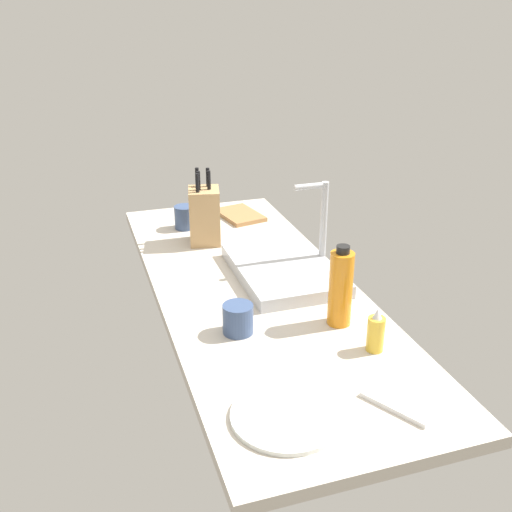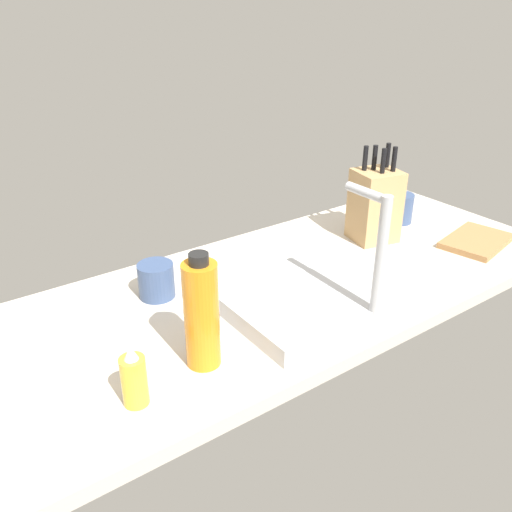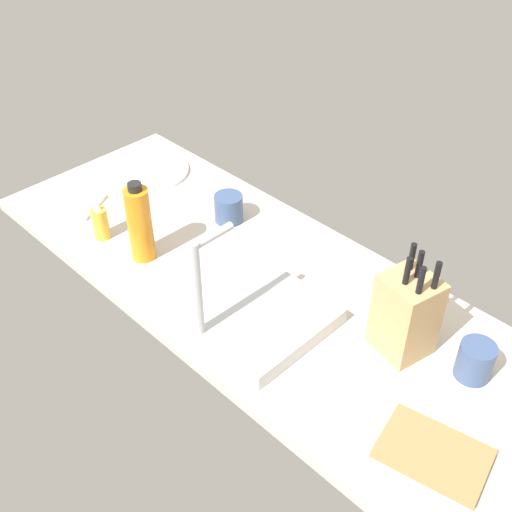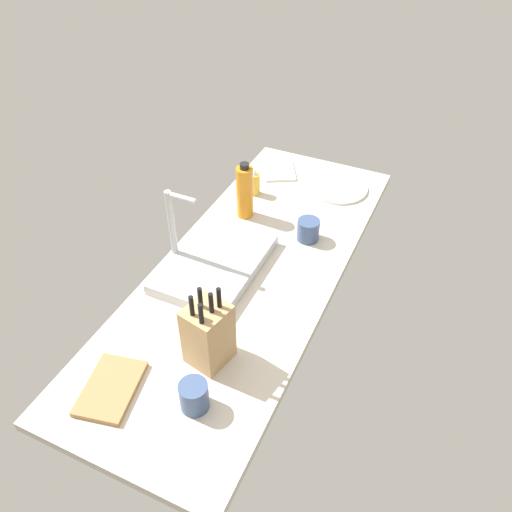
# 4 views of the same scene
# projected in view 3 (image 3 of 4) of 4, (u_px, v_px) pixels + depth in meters

# --- Properties ---
(countertop_slab) EXTENTS (1.73, 0.64, 0.04)m
(countertop_slab) POSITION_uv_depth(u_px,v_px,m) (257.00, 283.00, 1.76)
(countertop_slab) COLOR beige
(countertop_slab) RESTS_ON ground
(sink_basin) EXTENTS (0.46, 0.32, 0.04)m
(sink_basin) POSITION_uv_depth(u_px,v_px,m) (239.00, 302.00, 1.65)
(sink_basin) COLOR #B7BABF
(sink_basin) RESTS_ON countertop_slab
(faucet) EXTENTS (0.06, 0.12, 0.31)m
(faucet) POSITION_uv_depth(u_px,v_px,m) (200.00, 287.00, 1.46)
(faucet) COLOR #B7BABF
(faucet) RESTS_ON countertop_slab
(knife_block) EXTENTS (0.15, 0.14, 0.29)m
(knife_block) POSITION_uv_depth(u_px,v_px,m) (406.00, 314.00, 1.48)
(knife_block) COLOR tan
(knife_block) RESTS_ON countertop_slab
(cutting_board) EXTENTS (0.25, 0.19, 0.02)m
(cutting_board) POSITION_uv_depth(u_px,v_px,m) (433.00, 453.00, 1.31)
(cutting_board) COLOR #9E7042
(cutting_board) RESTS_ON countertop_slab
(soap_bottle) EXTENTS (0.05, 0.05, 0.13)m
(soap_bottle) POSITION_uv_depth(u_px,v_px,m) (100.00, 222.00, 1.87)
(soap_bottle) COLOR gold
(soap_bottle) RESTS_ON countertop_slab
(water_bottle) EXTENTS (0.07, 0.07, 0.25)m
(water_bottle) POSITION_uv_depth(u_px,v_px,m) (140.00, 224.00, 1.75)
(water_bottle) COLOR orange
(water_bottle) RESTS_ON countertop_slab
(dinner_plate) EXTENTS (0.26, 0.26, 0.01)m
(dinner_plate) POSITION_uv_depth(u_px,v_px,m) (151.00, 171.00, 2.18)
(dinner_plate) COLOR silver
(dinner_plate) RESTS_ON countertop_slab
(dish_towel) EXTENTS (0.22, 0.21, 0.01)m
(dish_towel) POSITION_uv_depth(u_px,v_px,m) (72.00, 203.00, 2.03)
(dish_towel) COLOR white
(dish_towel) RESTS_ON countertop_slab
(coffee_mug) EXTENTS (0.08, 0.08, 0.09)m
(coffee_mug) POSITION_uv_depth(u_px,v_px,m) (475.00, 361.00, 1.45)
(coffee_mug) COLOR #384C75
(coffee_mug) RESTS_ON countertop_slab
(ceramic_cup) EXTENTS (0.09, 0.09, 0.09)m
(ceramic_cup) POSITION_uv_depth(u_px,v_px,m) (229.00, 208.00, 1.94)
(ceramic_cup) COLOR #384C75
(ceramic_cup) RESTS_ON countertop_slab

